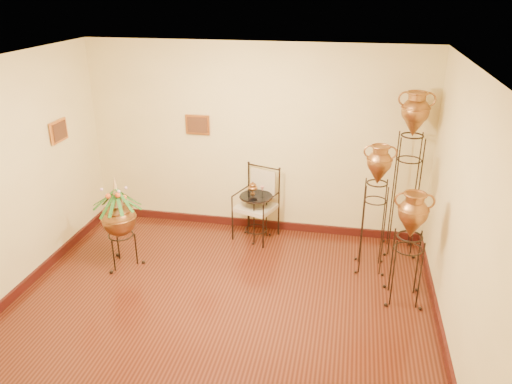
% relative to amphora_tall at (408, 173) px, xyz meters
% --- Properties ---
extents(ground, '(5.00, 5.00, 0.00)m').
position_rel_amphora_tall_xyz_m(ground, '(-2.15, -2.15, -1.17)').
color(ground, '#562314').
rests_on(ground, ground).
extents(room_shell, '(5.02, 5.02, 2.81)m').
position_rel_amphora_tall_xyz_m(room_shell, '(-2.16, -2.14, 0.56)').
color(room_shell, '#FFF0A4').
rests_on(room_shell, ground).
extents(amphora_tall, '(0.45, 0.45, 2.29)m').
position_rel_amphora_tall_xyz_m(amphora_tall, '(0.00, 0.00, 0.00)').
color(amphora_tall, black).
rests_on(amphora_tall, ground).
extents(amphora_mid, '(0.45, 0.45, 1.74)m').
position_rel_amphora_tall_xyz_m(amphora_mid, '(-0.42, -0.56, -0.29)').
color(amphora_mid, black).
rests_on(amphora_mid, ground).
extents(amphora_short, '(0.47, 0.47, 1.42)m').
position_rel_amphora_tall_xyz_m(amphora_short, '(-0.03, -1.21, -0.47)').
color(amphora_short, black).
rests_on(amphora_short, ground).
extents(planter_urn, '(0.86, 0.86, 1.29)m').
position_rel_amphora_tall_xyz_m(planter_urn, '(-3.67, -1.11, -0.45)').
color(planter_urn, black).
rests_on(planter_urn, ground).
extents(armchair, '(0.74, 0.72, 1.06)m').
position_rel_amphora_tall_xyz_m(armchair, '(-2.07, 0.00, -0.64)').
color(armchair, black).
rests_on(armchair, ground).
extents(side_table, '(0.52, 0.52, 0.87)m').
position_rel_amphora_tall_xyz_m(side_table, '(-2.06, -0.02, -0.81)').
color(side_table, black).
rests_on(side_table, ground).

